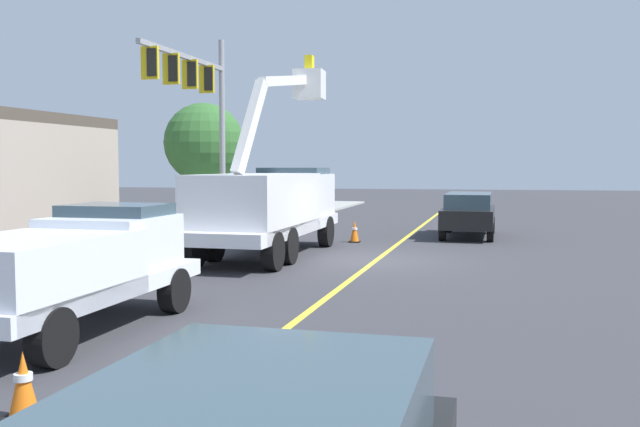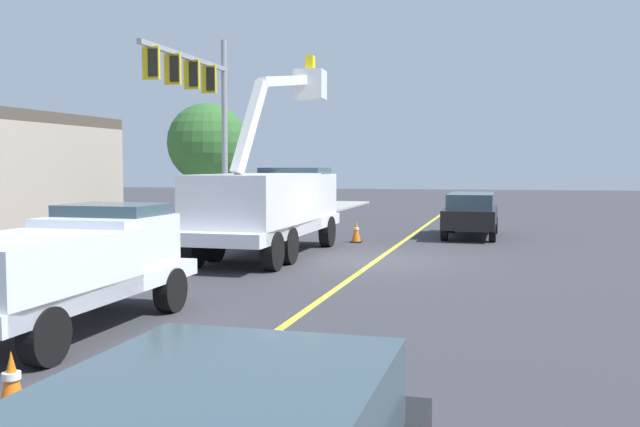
{
  "view_description": "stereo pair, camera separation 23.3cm",
  "coord_description": "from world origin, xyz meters",
  "px_view_note": "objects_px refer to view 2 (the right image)",
  "views": [
    {
      "loc": [
        -20.01,
        -2.2,
        2.79
      ],
      "look_at": [
        -0.58,
        1.54,
        1.4
      ],
      "focal_mm": 39.08,
      "sensor_mm": 36.0,
      "label": 1
    },
    {
      "loc": [
        -19.97,
        -2.43,
        2.79
      ],
      "look_at": [
        -0.58,
        1.54,
        1.4
      ],
      "focal_mm": 39.08,
      "sensor_mm": 36.0,
      "label": 2
    }
  ],
  "objects_px": {
    "service_pickup_truck": "(65,265)",
    "traffic_cone_mid_front": "(356,232)",
    "traffic_signal_mast": "(200,96)",
    "traffic_cone_leading": "(12,384)",
    "utility_bucket_truck": "(270,204)",
    "passing_minivan": "(471,212)"
  },
  "relations": [
    {
      "from": "traffic_cone_leading",
      "to": "traffic_signal_mast",
      "type": "bearing_deg",
      "value": 14.35
    },
    {
      "from": "service_pickup_truck",
      "to": "traffic_signal_mast",
      "type": "distance_m",
      "value": 14.05
    },
    {
      "from": "traffic_cone_leading",
      "to": "traffic_signal_mast",
      "type": "xyz_separation_m",
      "value": [
        16.86,
        4.31,
        4.85
      ]
    },
    {
      "from": "service_pickup_truck",
      "to": "passing_minivan",
      "type": "xyz_separation_m",
      "value": [
        17.04,
        -6.81,
        -0.15
      ]
    },
    {
      "from": "utility_bucket_truck",
      "to": "service_pickup_truck",
      "type": "relative_size",
      "value": 1.46
    },
    {
      "from": "traffic_signal_mast",
      "to": "traffic_cone_leading",
      "type": "bearing_deg",
      "value": -165.65
    },
    {
      "from": "service_pickup_truck",
      "to": "traffic_cone_leading",
      "type": "xyz_separation_m",
      "value": [
        -3.7,
        -1.61,
        -0.75
      ]
    },
    {
      "from": "traffic_cone_leading",
      "to": "traffic_signal_mast",
      "type": "relative_size",
      "value": 0.1
    },
    {
      "from": "utility_bucket_truck",
      "to": "traffic_cone_mid_front",
      "type": "relative_size",
      "value": 10.54
    },
    {
      "from": "service_pickup_truck",
      "to": "traffic_signal_mast",
      "type": "bearing_deg",
      "value": 11.59
    },
    {
      "from": "traffic_cone_leading",
      "to": "traffic_cone_mid_front",
      "type": "xyz_separation_m",
      "value": [
        17.99,
        -1.13,
        0.02
      ]
    },
    {
      "from": "utility_bucket_truck",
      "to": "traffic_cone_mid_front",
      "type": "height_order",
      "value": "utility_bucket_truck"
    },
    {
      "from": "service_pickup_truck",
      "to": "traffic_cone_mid_front",
      "type": "height_order",
      "value": "service_pickup_truck"
    },
    {
      "from": "utility_bucket_truck",
      "to": "passing_minivan",
      "type": "bearing_deg",
      "value": -41.67
    },
    {
      "from": "traffic_cone_leading",
      "to": "service_pickup_truck",
      "type": "bearing_deg",
      "value": 23.57
    },
    {
      "from": "service_pickup_truck",
      "to": "traffic_signal_mast",
      "type": "xyz_separation_m",
      "value": [
        13.17,
        2.7,
        4.1
      ]
    },
    {
      "from": "service_pickup_truck",
      "to": "traffic_cone_mid_front",
      "type": "xyz_separation_m",
      "value": [
        14.29,
        -2.74,
        -0.73
      ]
    },
    {
      "from": "passing_minivan",
      "to": "traffic_cone_mid_front",
      "type": "xyz_separation_m",
      "value": [
        -2.75,
        4.07,
        -0.58
      ]
    },
    {
      "from": "passing_minivan",
      "to": "service_pickup_truck",
      "type": "bearing_deg",
      "value": 158.22
    },
    {
      "from": "passing_minivan",
      "to": "utility_bucket_truck",
      "type": "bearing_deg",
      "value": 138.33
    },
    {
      "from": "traffic_cone_leading",
      "to": "traffic_signal_mast",
      "type": "height_order",
      "value": "traffic_signal_mast"
    },
    {
      "from": "utility_bucket_truck",
      "to": "traffic_signal_mast",
      "type": "xyz_separation_m",
      "value": [
        2.99,
        3.39,
        3.63
      ]
    }
  ]
}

